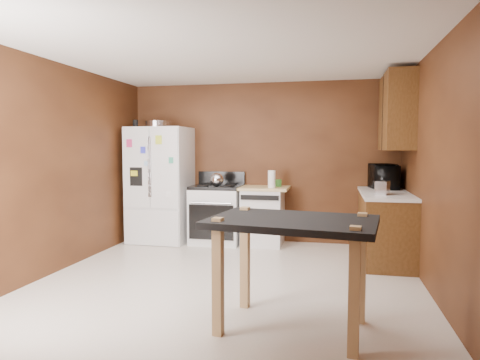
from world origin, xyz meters
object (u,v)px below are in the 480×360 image
(roasting_pan, at_px, (158,124))
(microwave, at_px, (383,178))
(green_canister, at_px, (278,183))
(refrigerator, at_px, (160,185))
(paper_towel, at_px, (272,179))
(dishwasher, at_px, (263,215))
(gas_range, at_px, (217,213))
(toaster, at_px, (382,188))
(island, at_px, (292,235))
(kettle, at_px, (217,180))
(pen_cup, at_px, (135,124))

(roasting_pan, height_order, microwave, roasting_pan)
(green_canister, xyz_separation_m, refrigerator, (-1.85, -0.17, -0.04))
(refrigerator, bearing_deg, green_canister, 5.12)
(roasting_pan, height_order, green_canister, roasting_pan)
(paper_towel, relative_size, dishwasher, 0.29)
(microwave, xyz_separation_m, gas_range, (-2.46, -0.01, -0.60))
(roasting_pan, relative_size, microwave, 0.70)
(toaster, height_order, island, toaster)
(refrigerator, relative_size, island, 1.27)
(roasting_pan, xyz_separation_m, microwave, (3.41, 0.04, -0.79))
(microwave, distance_m, refrigerator, 3.38)
(kettle, xyz_separation_m, green_canister, (0.90, 0.27, -0.06))
(roasting_pan, height_order, island, roasting_pan)
(roasting_pan, distance_m, microwave, 3.50)
(kettle, xyz_separation_m, island, (1.40, -2.78, -0.22))
(paper_towel, bearing_deg, dishwasher, 139.72)
(roasting_pan, height_order, dishwasher, roasting_pan)
(toaster, bearing_deg, gas_range, 179.27)
(microwave, bearing_deg, island, 151.93)
(pen_cup, bearing_deg, island, -45.95)
(refrigerator, bearing_deg, gas_range, 3.81)
(microwave, xyz_separation_m, island, (-1.02, -2.95, -0.28))
(green_canister, bearing_deg, toaster, -32.04)
(refrigerator, bearing_deg, toaster, -12.48)
(pen_cup, xyz_separation_m, dishwasher, (2.01, 0.13, -1.41))
(roasting_pan, bearing_deg, refrigerator, -41.45)
(island, bearing_deg, roasting_pan, 129.40)
(roasting_pan, height_order, gas_range, roasting_pan)
(pen_cup, distance_m, kettle, 1.59)
(dishwasher, bearing_deg, roasting_pan, -178.15)
(toaster, relative_size, island, 0.16)
(roasting_pan, bearing_deg, pen_cup, -167.05)
(kettle, xyz_separation_m, dishwasher, (0.68, 0.19, -0.55))
(green_canister, relative_size, toaster, 0.47)
(island, bearing_deg, pen_cup, 134.05)
(gas_range, bearing_deg, green_canister, 6.38)
(toaster, bearing_deg, island, -95.47)
(roasting_pan, bearing_deg, island, -50.60)
(kettle, relative_size, paper_towel, 0.80)
(pen_cup, distance_m, dishwasher, 2.46)
(dishwasher, bearing_deg, toaster, -26.21)
(pen_cup, bearing_deg, paper_towel, 0.17)
(pen_cup, relative_size, gas_range, 0.11)
(green_canister, xyz_separation_m, gas_range, (-0.94, -0.11, -0.48))
(kettle, distance_m, island, 3.12)
(roasting_pan, bearing_deg, gas_range, 1.78)
(dishwasher, xyz_separation_m, island, (0.73, -2.96, 0.33))
(roasting_pan, bearing_deg, dishwasher, 1.85)
(kettle, distance_m, gas_range, 0.57)
(paper_towel, distance_m, island, 2.91)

